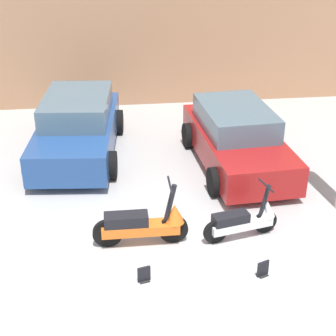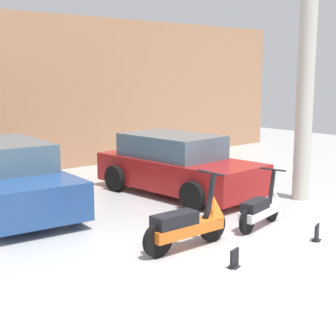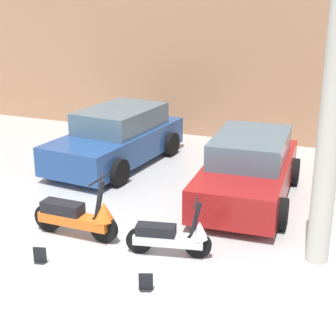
% 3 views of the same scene
% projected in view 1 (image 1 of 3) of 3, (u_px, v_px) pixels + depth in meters
% --- Properties ---
extents(ground_plane, '(28.00, 28.00, 0.00)m').
position_uv_depth(ground_plane, '(167.00, 287.00, 7.65)').
color(ground_plane, '#B2B2B2').
extents(wall_back, '(19.60, 0.12, 4.08)m').
position_uv_depth(wall_back, '(131.00, 32.00, 13.87)').
color(wall_back, tan).
rests_on(wall_back, ground_plane).
extents(scooter_front_left, '(1.59, 0.57, 1.11)m').
position_uv_depth(scooter_front_left, '(145.00, 223.00, 8.48)').
color(scooter_front_left, black).
rests_on(scooter_front_left, ground_plane).
extents(scooter_front_right, '(1.34, 0.58, 0.95)m').
position_uv_depth(scooter_front_right, '(244.00, 220.00, 8.68)').
color(scooter_front_right, black).
rests_on(scooter_front_right, ground_plane).
extents(car_rear_left, '(2.17, 4.03, 1.32)m').
position_uv_depth(car_rear_left, '(78.00, 127.00, 11.57)').
color(car_rear_left, navy).
rests_on(car_rear_left, ground_plane).
extents(car_rear_center, '(2.00, 3.84, 1.27)m').
position_uv_depth(car_rear_center, '(236.00, 138.00, 11.06)').
color(car_rear_center, maroon).
rests_on(car_rear_center, ground_plane).
extents(placard_near_left_scooter, '(0.20, 0.16, 0.26)m').
position_uv_depth(placard_near_left_scooter, '(144.00, 275.00, 7.72)').
color(placard_near_left_scooter, black).
rests_on(placard_near_left_scooter, ground_plane).
extents(placard_near_right_scooter, '(0.20, 0.17, 0.26)m').
position_uv_depth(placard_near_right_scooter, '(263.00, 269.00, 7.84)').
color(placard_near_right_scooter, black).
rests_on(placard_near_right_scooter, ground_plane).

